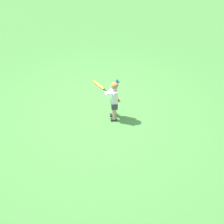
% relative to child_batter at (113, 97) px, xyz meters
% --- Properties ---
extents(ground_plane, '(40.00, 40.00, 0.00)m').
position_rel_child_batter_xyz_m(ground_plane, '(0.40, -0.10, -0.65)').
color(ground_plane, '#519942').
extents(child_batter, '(0.68, 0.45, 1.08)m').
position_rel_child_batter_xyz_m(child_batter, '(0.00, 0.00, 0.00)').
color(child_batter, '#232328').
rests_on(child_batter, ground).
extents(play_ball_near_batter, '(0.09, 0.09, 0.09)m').
position_rel_child_batter_xyz_m(play_ball_near_batter, '(0.16, -1.58, -0.61)').
color(play_ball_near_batter, blue).
rests_on(play_ball_near_batter, ground).
extents(play_ball_midfield, '(0.08, 0.08, 0.08)m').
position_rel_child_batter_xyz_m(play_ball_midfield, '(-0.02, -0.70, -0.61)').
color(play_ball_midfield, red).
rests_on(play_ball_midfield, ground).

